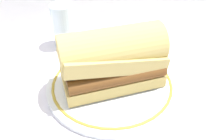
# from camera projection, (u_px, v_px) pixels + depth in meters

# --- Properties ---
(ground_plane) EXTENTS (1.50, 1.50, 0.00)m
(ground_plane) POSITION_uv_depth(u_px,v_px,m) (121.00, 94.00, 0.50)
(ground_plane) COLOR silver
(plate) EXTENTS (0.27, 0.27, 0.01)m
(plate) POSITION_uv_depth(u_px,v_px,m) (112.00, 84.00, 0.51)
(plate) COLOR white
(plate) RESTS_ON ground_plane
(sausage_sandwich) EXTENTS (0.21, 0.12, 0.12)m
(sausage_sandwich) POSITION_uv_depth(u_px,v_px,m) (112.00, 58.00, 0.47)
(sausage_sandwich) COLOR tan
(sausage_sandwich) RESTS_ON plate
(drinking_glass) EXTENTS (0.06, 0.06, 0.11)m
(drinking_glass) POSITION_uv_depth(u_px,v_px,m) (64.00, 28.00, 0.62)
(drinking_glass) COLOR silver
(drinking_glass) RESTS_ON ground_plane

